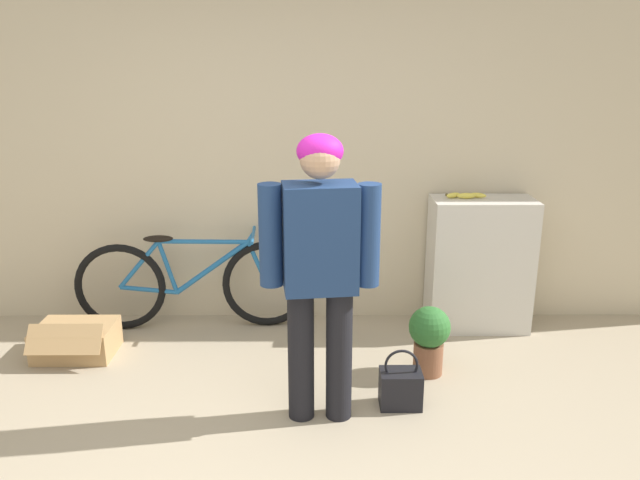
{
  "coord_description": "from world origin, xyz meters",
  "views": [
    {
      "loc": [
        0.25,
        -2.4,
        2.03
      ],
      "look_at": [
        0.26,
        0.78,
        1.07
      ],
      "focal_mm": 35.0,
      "sensor_mm": 36.0,
      "label": 1
    }
  ],
  "objects_px": {
    "person": "(320,259)",
    "bicycle": "(194,283)",
    "banana": "(465,195)",
    "handbag": "(401,387)",
    "cardboard_box": "(76,340)",
    "potted_plant": "(429,336)"
  },
  "relations": [
    {
      "from": "banana",
      "to": "handbag",
      "type": "bearing_deg",
      "value": -116.94
    },
    {
      "from": "handbag",
      "to": "cardboard_box",
      "type": "distance_m",
      "value": 2.28
    },
    {
      "from": "cardboard_box",
      "to": "potted_plant",
      "type": "xyz_separation_m",
      "value": [
        2.41,
        -0.28,
        0.16
      ]
    },
    {
      "from": "person",
      "to": "cardboard_box",
      "type": "height_order",
      "value": "person"
    },
    {
      "from": "person",
      "to": "handbag",
      "type": "xyz_separation_m",
      "value": [
        0.48,
        0.1,
        -0.84
      ]
    },
    {
      "from": "banana",
      "to": "handbag",
      "type": "height_order",
      "value": "banana"
    },
    {
      "from": "banana",
      "to": "potted_plant",
      "type": "xyz_separation_m",
      "value": [
        -0.36,
        -0.76,
        -0.76
      ]
    },
    {
      "from": "banana",
      "to": "handbag",
      "type": "xyz_separation_m",
      "value": [
        -0.59,
        -1.16,
        -0.9
      ]
    },
    {
      "from": "person",
      "to": "handbag",
      "type": "bearing_deg",
      "value": 5.36
    },
    {
      "from": "bicycle",
      "to": "handbag",
      "type": "height_order",
      "value": "bicycle"
    },
    {
      "from": "handbag",
      "to": "cardboard_box",
      "type": "xyz_separation_m",
      "value": [
        -2.17,
        0.67,
        -0.01
      ]
    },
    {
      "from": "bicycle",
      "to": "cardboard_box",
      "type": "relative_size",
      "value": 3.38
    },
    {
      "from": "person",
      "to": "potted_plant",
      "type": "height_order",
      "value": "person"
    },
    {
      "from": "bicycle",
      "to": "cardboard_box",
      "type": "xyz_separation_m",
      "value": [
        -0.75,
        -0.45,
        -0.25
      ]
    },
    {
      "from": "person",
      "to": "bicycle",
      "type": "bearing_deg",
      "value": 120.86
    },
    {
      "from": "potted_plant",
      "to": "person",
      "type": "bearing_deg",
      "value": -144.97
    },
    {
      "from": "potted_plant",
      "to": "banana",
      "type": "bearing_deg",
      "value": 64.92
    },
    {
      "from": "person",
      "to": "bicycle",
      "type": "distance_m",
      "value": 1.67
    },
    {
      "from": "bicycle",
      "to": "potted_plant",
      "type": "relative_size",
      "value": 3.82
    },
    {
      "from": "person",
      "to": "banana",
      "type": "height_order",
      "value": "person"
    },
    {
      "from": "person",
      "to": "potted_plant",
      "type": "distance_m",
      "value": 1.11
    },
    {
      "from": "banana",
      "to": "cardboard_box",
      "type": "height_order",
      "value": "banana"
    }
  ]
}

